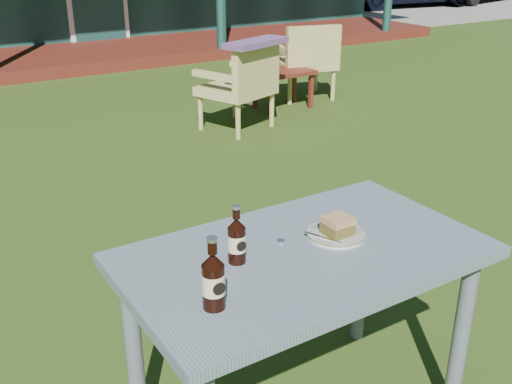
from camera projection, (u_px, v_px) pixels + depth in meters
ground at (138, 246)px, 3.50m from camera, size 80.00×80.00×0.00m
gravel_strip at (399, 6)px, 15.25m from camera, size 9.00×6.00×0.02m
cafe_table at (303, 277)px, 2.01m from camera, size 1.20×0.70×0.72m
plate at (336, 234)px, 2.06m from camera, size 0.20×0.20×0.01m
cake_slice at (338, 225)px, 2.04m from camera, size 0.09×0.09×0.06m
fork at (323, 238)px, 2.02m from camera, size 0.07×0.13×0.00m
cola_bottle_near at (237, 240)px, 1.87m from camera, size 0.06×0.06×0.20m
cola_bottle_far at (213, 280)px, 1.64m from camera, size 0.07×0.07×0.22m
bottle_cap at (281, 241)px, 2.02m from camera, size 0.03×0.03×0.01m
armchair_left at (243, 82)px, 5.44m from camera, size 0.73×0.71×0.79m
armchair_right at (307, 57)px, 6.49m from camera, size 0.72×0.69×0.81m
floral_throw at (256, 43)px, 5.20m from camera, size 0.69×0.43×0.05m
side_table at (283, 76)px, 6.17m from camera, size 0.60×0.40×0.40m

